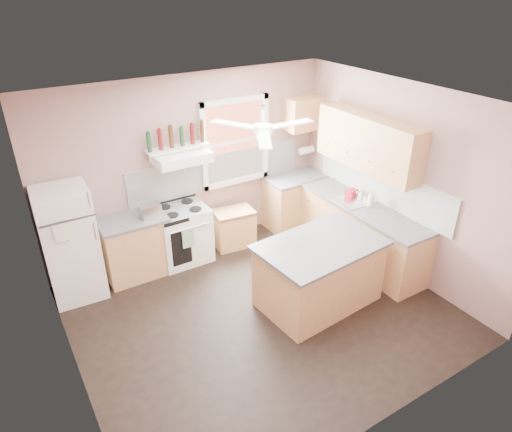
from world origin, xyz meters
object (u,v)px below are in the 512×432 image
cart (234,228)px  refrigerator (70,244)px  stove (182,234)px  toaster (150,211)px  island (319,275)px

cart → refrigerator: bearing=-173.5°
refrigerator → cart: (2.42, -0.02, -0.47)m
refrigerator → stove: (1.56, 0.04, -0.35)m
toaster → stove: size_ratio=0.33×
refrigerator → stove: size_ratio=1.81×
island → toaster: bearing=126.2°
stove → cart: bearing=-3.6°
refrigerator → toaster: bearing=0.3°
stove → island: bearing=-59.8°
cart → island: (0.23, -1.84, 0.12)m
refrigerator → cart: 2.46m
toaster → stove: toaster is taller
refrigerator → island: (2.65, -1.86, -0.35)m
island → cart: bearing=92.7°
toaster → stove: bearing=7.6°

